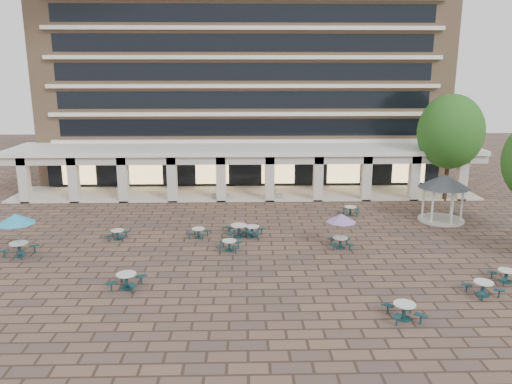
% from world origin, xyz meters
% --- Properties ---
extents(ground, '(120.00, 120.00, 0.00)m').
position_xyz_m(ground, '(0.00, 0.00, 0.00)').
color(ground, brown).
rests_on(ground, ground).
extents(apartment_building, '(40.00, 15.50, 25.20)m').
position_xyz_m(apartment_building, '(0.00, 25.47, 12.60)').
color(apartment_building, '#A27E5B').
rests_on(apartment_building, ground).
extents(retail_arcade, '(42.00, 6.60, 4.40)m').
position_xyz_m(retail_arcade, '(0.00, 14.80, 3.00)').
color(retail_arcade, white).
rests_on(retail_arcade, ground).
extents(picnic_table_0, '(2.01, 2.01, 0.79)m').
position_xyz_m(picnic_table_0, '(-6.32, -5.44, 0.47)').
color(picnic_table_0, '#15393F').
rests_on(picnic_table_0, ground).
extents(picnic_table_2, '(1.82, 1.82, 0.77)m').
position_xyz_m(picnic_table_2, '(7.19, -9.16, 0.46)').
color(picnic_table_2, '#15393F').
rests_on(picnic_table_2, ground).
extents(picnic_table_3, '(1.67, 1.67, 0.67)m').
position_xyz_m(picnic_table_3, '(14.00, -5.18, 0.40)').
color(picnic_table_3, '#15393F').
rests_on(picnic_table_3, ground).
extents(picnic_table_4, '(2.30, 2.30, 2.66)m').
position_xyz_m(picnic_table_4, '(-14.00, -0.53, 2.26)').
color(picnic_table_4, '#15393F').
rests_on(picnic_table_4, ground).
extents(picnic_table_5, '(2.08, 2.08, 0.85)m').
position_xyz_m(picnic_table_5, '(-0.49, 2.71, 0.51)').
color(picnic_table_5, '#15393F').
rests_on(picnic_table_5, ground).
extents(picnic_table_7, '(1.94, 1.94, 0.73)m').
position_xyz_m(picnic_table_7, '(11.98, -6.78, 0.44)').
color(picnic_table_7, '#15393F').
rests_on(picnic_table_7, ground).
extents(picnic_table_8, '(1.54, 1.54, 0.66)m').
position_xyz_m(picnic_table_8, '(-8.69, 2.35, 0.39)').
color(picnic_table_8, '#15393F').
rests_on(picnic_table_8, ground).
extents(picnic_table_9, '(1.67, 1.67, 0.68)m').
position_xyz_m(picnic_table_9, '(-1.08, 0.01, 0.40)').
color(picnic_table_9, '#15393F').
rests_on(picnic_table_9, ground).
extents(picnic_table_10, '(1.91, 1.91, 0.72)m').
position_xyz_m(picnic_table_10, '(0.42, 2.80, 0.43)').
color(picnic_table_10, '#15393F').
rests_on(picnic_table_10, ground).
extents(picnic_table_11, '(1.95, 1.95, 2.26)m').
position_xyz_m(picnic_table_11, '(6.06, 0.33, 1.92)').
color(picnic_table_11, '#15393F').
rests_on(picnic_table_11, ground).
extents(picnic_table_12, '(1.73, 1.73, 0.66)m').
position_xyz_m(picnic_table_12, '(-3.25, 2.58, 0.39)').
color(picnic_table_12, '#15393F').
rests_on(picnic_table_12, ground).
extents(picnic_table_13, '(1.82, 1.82, 0.71)m').
position_xyz_m(picnic_table_13, '(8.26, 7.73, 0.42)').
color(picnic_table_13, '#15393F').
rests_on(picnic_table_13, ground).
extents(gazebo, '(3.81, 3.81, 3.54)m').
position_xyz_m(gazebo, '(14.85, 6.08, 2.67)').
color(gazebo, beige).
rests_on(gazebo, ground).
extents(tree_east_c, '(5.54, 5.54, 9.23)m').
position_xyz_m(tree_east_c, '(17.52, 12.15, 6.03)').
color(tree_east_c, '#392517').
rests_on(tree_east_c, ground).
extents(planter_left, '(1.50, 0.86, 1.32)m').
position_xyz_m(planter_left, '(-2.20, 12.90, 0.55)').
color(planter_left, gray).
rests_on(planter_left, ground).
extents(planter_right, '(1.50, 0.73, 1.23)m').
position_xyz_m(planter_right, '(2.50, 12.90, 0.49)').
color(planter_right, gray).
rests_on(planter_right, ground).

